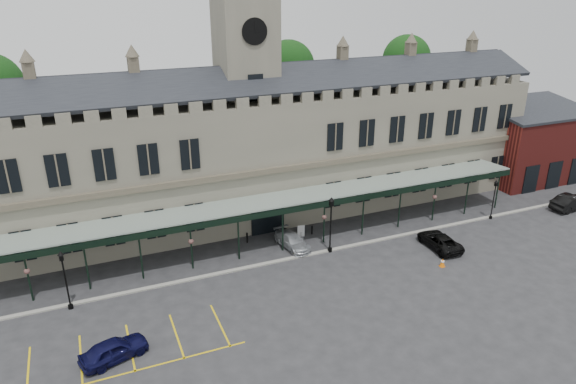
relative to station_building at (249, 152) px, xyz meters
name	(u,v)px	position (x,y,z in m)	size (l,w,h in m)	color
ground	(318,292)	(0.00, -15.91, -6.47)	(140.00, 140.00, 0.00)	#27272A
station_building	(249,152)	(0.00, 0.00, 0.00)	(60.00, 10.36, 17.30)	#646053
clock_tower	(247,84)	(0.00, 0.09, 6.64)	(5.60, 5.60, 24.80)	#646053
canopy	(282,224)	(0.00, -8.45, -4.06)	(50.00, 4.10, 4.30)	#8C9E93
brick_annex	(530,144)	(34.00, -2.94, -2.31)	(12.40, 8.36, 9.23)	maroon
kerb	(290,258)	(0.00, -10.41, -6.41)	(60.00, 0.40, 0.12)	gray
parking_markings	(131,352)	(-14.00, -17.41, -6.47)	(16.00, 6.00, 0.01)	gold
tree_behind_mid	(289,68)	(8.00, 9.09, 6.35)	(6.00, 6.00, 16.00)	#332314
tree_behind_right	(406,61)	(24.00, 9.09, 6.35)	(6.00, 6.00, 16.00)	#332314
lamp_post_left	(65,275)	(-17.45, -10.86, -3.68)	(0.45, 0.45, 4.71)	black
lamp_post_mid	(331,220)	(3.72, -10.51, -3.39)	(0.49, 0.49, 5.18)	black
lamp_post_right	(494,196)	(21.61, -10.68, -4.01)	(0.39, 0.39, 4.14)	black
traffic_cone	(442,263)	(11.17, -16.40, -6.11)	(0.46, 0.46, 0.74)	orange
sign_board	(301,231)	(2.55, -6.94, -5.91)	(0.66, 0.16, 1.14)	black
bollard_left	(247,238)	(-2.42, -6.10, -6.00)	(0.17, 0.17, 0.94)	black
bollard_right	(312,230)	(3.70, -6.87, -6.04)	(0.15, 0.15, 0.85)	black
car_left_a	(114,350)	(-15.00, -17.71, -5.75)	(1.69, 4.20, 1.43)	#0B0C34
car_taxi	(292,241)	(1.00, -8.53, -5.84)	(1.76, 4.33, 1.26)	#A5A8AD
car_van	(439,241)	(13.00, -13.60, -5.81)	(2.18, 4.72, 1.31)	black
car_right_b	(572,202)	(31.00, -12.05, -5.66)	(1.71, 4.91, 1.62)	black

